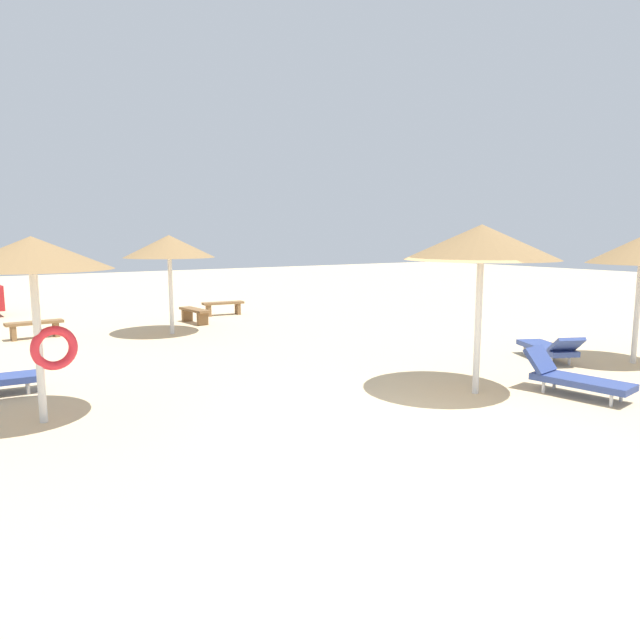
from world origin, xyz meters
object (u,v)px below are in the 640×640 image
lounger_4 (574,378)px  bench_1 (35,326)px  lounger_2 (550,347)px  parasol_5 (169,247)px  bench_2 (223,306)px  parasol_3 (32,256)px  bench_0 (195,313)px  parasol_4 (481,243)px

lounger_4 → bench_1: lounger_4 is taller
bench_1 → lounger_2: bearing=-45.9°
lounger_2 → bench_1: (-9.54, 9.83, 0.03)m
parasol_5 → bench_2: (2.91, 2.85, -2.22)m
bench_2 → lounger_2: bearing=-74.5°
lounger_4 → parasol_3: bearing=156.1°
bench_0 → bench_2: size_ratio=1.00×
parasol_5 → lounger_4: size_ratio=1.50×
parasol_3 → bench_2: 12.34m
bench_0 → bench_1: bearing=-177.7°
parasol_3 → bench_0: (5.75, 8.39, -2.23)m
lounger_2 → bench_2: bearing=105.5°
parasol_4 → bench_0: bearing=96.0°
parasol_3 → lounger_4: size_ratio=1.49×
parasol_3 → parasol_5: parasol_5 is taller
parasol_4 → parasol_5: (-2.47, 9.40, -0.19)m
bench_0 → bench_2: bearing=38.8°
lounger_2 → bench_2: lounger_2 is taller
parasol_4 → lounger_4: 3.00m
bench_1 → bench_2: (6.41, 1.48, 0.00)m
bench_0 → bench_1: size_ratio=1.01×
bench_1 → parasol_3: bearing=-96.5°
lounger_2 → parasol_3: bearing=171.1°
parasol_3 → bench_2: size_ratio=1.87×
parasol_3 → parasol_4: size_ratio=0.93×
lounger_4 → bench_0: (-2.54, 12.06, 0.02)m
lounger_4 → bench_2: size_ratio=1.25×
parasol_4 → bench_2: bearing=87.9°
lounger_4 → bench_2: 13.37m
lounger_2 → lounger_4: 2.99m
parasol_3 → bench_1: size_ratio=1.89×
parasol_5 → bench_2: size_ratio=1.88×
bench_2 → bench_0: bearing=-141.2°
lounger_2 → bench_0: (-4.73, 10.03, 0.03)m
parasol_4 → parasol_5: size_ratio=1.06×
parasol_5 → lounger_2: parasol_5 is taller
parasol_4 → bench_2: size_ratio=2.00×
parasol_3 → bench_1: 8.54m
parasol_4 → lounger_2: bearing=14.8°
parasol_3 → bench_0: 10.41m
lounger_2 → bench_2: size_ratio=1.29×
parasol_4 → lounger_2: 4.43m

